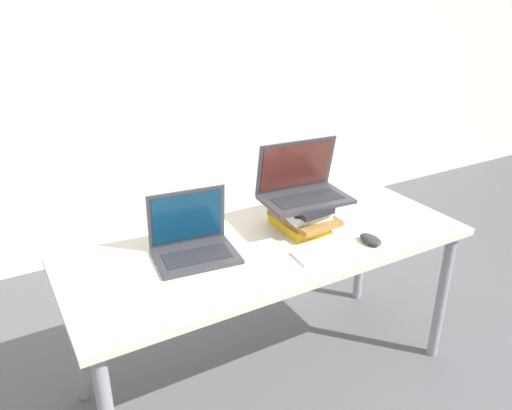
{
  "coord_description": "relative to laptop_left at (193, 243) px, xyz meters",
  "views": [
    {
      "loc": [
        -0.95,
        -1.21,
        1.68
      ],
      "look_at": [
        -0.06,
        0.34,
        0.88
      ],
      "focal_mm": 35.0,
      "sensor_mm": 36.0,
      "label": 1
    }
  ],
  "objects": [
    {
      "name": "wall_back",
      "position": [
        0.31,
        1.48,
        0.6
      ],
      "size": [
        8.0,
        0.05,
        2.7
      ],
      "color": "silver",
      "rests_on": "ground_plane"
    },
    {
      "name": "book_stack",
      "position": [
        0.5,
        -0.02,
        0.01
      ],
      "size": [
        0.22,
        0.29,
        0.12
      ],
      "color": "gold",
      "rests_on": "desk"
    },
    {
      "name": "desk",
      "position": [
        0.31,
        -0.06,
        -0.12
      ],
      "size": [
        1.68,
        0.69,
        0.7
      ],
      "color": "beige",
      "rests_on": "ground_plane"
    },
    {
      "name": "laptop_left",
      "position": [
        0.0,
        0.0,
        0.0
      ],
      "size": [
        0.34,
        0.27,
        0.25
      ],
      "color": "#333338",
      "rests_on": "desk"
    },
    {
      "name": "mouse",
      "position": [
        0.67,
        -0.28,
        -0.03
      ],
      "size": [
        0.06,
        0.11,
        0.03
      ],
      "color": "#2D2D2D",
      "rests_on": "desk"
    },
    {
      "name": "wireless_keyboard",
      "position": [
        0.46,
        -0.26,
        -0.04
      ],
      "size": [
        0.29,
        0.14,
        0.01
      ],
      "color": "white",
      "rests_on": "desk"
    },
    {
      "name": "laptop_on_books",
      "position": [
        0.52,
        0.01,
        0.12
      ],
      "size": [
        0.38,
        0.27,
        0.25
      ],
      "color": "#333338",
      "rests_on": "book_stack"
    }
  ]
}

